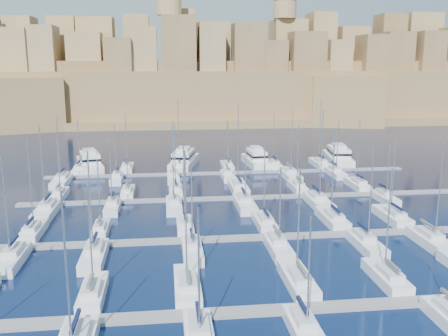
{
  "coord_description": "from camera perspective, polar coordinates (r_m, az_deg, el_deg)",
  "views": [
    {
      "loc": [
        -14.79,
        -81.08,
        25.74
      ],
      "look_at": [
        -4.42,
        6.0,
        6.99
      ],
      "focal_mm": 40.0,
      "sensor_mm": 36.0,
      "label": 1
    }
  ],
  "objects": [
    {
      "name": "pontoon_near",
      "position": [
        55.57,
        9.81,
        -15.49
      ],
      "size": [
        84.0,
        2.0,
        0.4
      ],
      "primitive_type": "cube",
      "color": "slate",
      "rests_on": "ground"
    },
    {
      "name": "sailboat_20",
      "position": [
        68.59,
        -3.65,
        -9.35
      ],
      "size": [
        2.65,
        8.82,
        12.44
      ],
      "color": "white",
      "rests_on": "ground"
    },
    {
      "name": "sailboat_42",
      "position": [
        112.07,
        -18.07,
        -1.42
      ],
      "size": [
        3.15,
        10.5,
        14.82
      ],
      "color": "white",
      "rests_on": "ground"
    },
    {
      "name": "sailboat_39",
      "position": [
        121.87,
        0.38,
        0.22
      ],
      "size": [
        2.62,
        8.74,
        12.76
      ],
      "color": "white",
      "rests_on": "ground"
    },
    {
      "name": "sailboat_41",
      "position": [
        127.4,
        10.87,
        0.55
      ],
      "size": [
        2.96,
        9.85,
        16.62
      ],
      "color": "white",
      "rests_on": "ground"
    },
    {
      "name": "sailboat_18",
      "position": [
        71.14,
        -23.08,
        -9.51
      ],
      "size": [
        2.82,
        9.41,
        14.64
      ],
      "color": "white",
      "rests_on": "ground"
    },
    {
      "name": "sailboat_24",
      "position": [
        101.17,
        -18.25,
        -2.87
      ],
      "size": [
        2.34,
        7.79,
        12.02
      ],
      "color": "white",
      "rests_on": "ground"
    },
    {
      "name": "sailboat_46",
      "position": [
        113.32,
        7.57,
        -0.77
      ],
      "size": [
        3.13,
        10.44,
        15.7
      ],
      "color": "white",
      "rests_on": "ground"
    },
    {
      "name": "sailboat_28",
      "position": [
        102.85,
        8.39,
        -2.14
      ],
      "size": [
        2.51,
        8.37,
        13.58
      ],
      "color": "white",
      "rests_on": "ground"
    },
    {
      "name": "fortified_city",
      "position": [
        237.05,
        -3.3,
        9.39
      ],
      "size": [
        460.0,
        108.95,
        59.52
      ],
      "color": "brown",
      "rests_on": "ground"
    },
    {
      "name": "sailboat_26",
      "position": [
        99.41,
        -5.55,
        -2.56
      ],
      "size": [
        2.53,
        8.44,
        14.17
      ],
      "color": "white",
      "rests_on": "ground"
    },
    {
      "name": "ground",
      "position": [
        86.35,
        3.4,
        -5.3
      ],
      "size": [
        600.0,
        600.0,
        0.0
      ],
      "primitive_type": "plane",
      "color": "black",
      "rests_on": "ground"
    },
    {
      "name": "sailboat_29",
      "position": [
        107.22,
        15.01,
        -1.83
      ],
      "size": [
        2.73,
        9.09,
        14.85
      ],
      "color": "white",
      "rests_on": "ground"
    },
    {
      "name": "sailboat_34",
      "position": [
        92.6,
        10.74,
        -3.78
      ],
      "size": [
        3.22,
        10.73,
        17.84
      ],
      "color": "white",
      "rests_on": "ground"
    },
    {
      "name": "sailboat_38",
      "position": [
        121.91,
        -5.16,
        0.21
      ],
      "size": [
        3.2,
        10.67,
        17.49
      ],
      "color": "white",
      "rests_on": "ground"
    },
    {
      "name": "sailboat_47",
      "position": [
        117.21,
        12.63,
        -0.55
      ],
      "size": [
        2.64,
        8.8,
        13.62
      ],
      "color": "white",
      "rests_on": "ground"
    },
    {
      "name": "sailboat_36",
      "position": [
        122.79,
        -16.14,
        -0.17
      ],
      "size": [
        2.72,
        9.06,
        12.99
      ],
      "color": "white",
      "rests_on": "ground"
    },
    {
      "name": "sailboat_35",
      "position": [
        98.41,
        17.94,
        -3.26
      ],
      "size": [
        2.5,
        8.32,
        13.22
      ],
      "color": "white",
      "rests_on": "ground"
    },
    {
      "name": "sailboat_33",
      "position": [
        89.74,
        2.39,
        -4.11
      ],
      "size": [
        3.08,
        10.28,
        14.89
      ],
      "color": "white",
      "rests_on": "ground"
    },
    {
      "name": "sailboat_3",
      "position": [
        60.29,
        8.46,
        -12.56
      ],
      "size": [
        2.89,
        9.62,
        14.32
      ],
      "color": "white",
      "rests_on": "ground"
    },
    {
      "name": "sailboat_30",
      "position": [
        90.9,
        -19.63,
        -4.6
      ],
      "size": [
        3.15,
        10.51,
        15.84
      ],
      "color": "white",
      "rests_on": "ground"
    },
    {
      "name": "sailboat_13",
      "position": [
        78.55,
        -13.92,
        -6.88
      ],
      "size": [
        2.27,
        7.57,
        11.91
      ],
      "color": "white",
      "rests_on": "ground"
    },
    {
      "name": "sailboat_19",
      "position": [
        68.77,
        -14.62,
        -9.65
      ],
      "size": [
        2.92,
        9.74,
        15.17
      ],
      "color": "white",
      "rests_on": "ground"
    },
    {
      "name": "sailboat_37",
      "position": [
        121.49,
        -11.02,
        -0.03
      ],
      "size": [
        2.74,
        9.13,
        13.95
      ],
      "color": "white",
      "rests_on": "ground"
    },
    {
      "name": "sailboat_12",
      "position": [
        81.05,
        -20.98,
        -6.72
      ],
      "size": [
        2.67,
        8.89,
        14.97
      ],
      "color": "white",
      "rests_on": "ground"
    },
    {
      "name": "sailboat_15",
      "position": [
        80.04,
        4.64,
        -6.17
      ],
      "size": [
        2.7,
        9.01,
        14.46
      ],
      "color": "white",
      "rests_on": "ground"
    },
    {
      "name": "sailboat_14",
      "position": [
        78.26,
        -4.49,
        -6.6
      ],
      "size": [
        2.48,
        8.27,
        14.19
      ],
      "color": "white",
      "rests_on": "ground"
    },
    {
      "name": "motor_yacht_a",
      "position": [
        126.17,
        -15.1,
        0.67
      ],
      "size": [
        8.76,
        17.1,
        5.25
      ],
      "color": "white",
      "rests_on": "ground"
    },
    {
      "name": "motor_yacht_d",
      "position": [
        132.9,
        12.9,
        1.35
      ],
      "size": [
        7.54,
        17.87,
        5.25
      ],
      "color": "white",
      "rests_on": "ground"
    },
    {
      "name": "sailboat_2",
      "position": [
        58.43,
        -4.22,
        -13.27
      ],
      "size": [
        2.89,
        9.64,
        16.61
      ],
      "color": "white",
      "rests_on": "ground"
    },
    {
      "name": "sailboat_44",
      "position": [
        110.68,
        -5.81,
        -1.05
      ],
      "size": [
        2.63,
        8.78,
        13.43
      ],
      "color": "white",
      "rests_on": "ground"
    },
    {
      "name": "sailboat_1",
      "position": [
        58.59,
        -14.76,
        -13.62
      ],
      "size": [
        2.61,
        8.7,
        13.31
      ],
      "color": "white",
      "rests_on": "ground"
    },
    {
      "name": "sailboat_43",
      "position": [
        111.39,
        -12.15,
        -1.18
      ],
      "size": [
        2.5,
        8.34,
        13.31
      ],
      "color": "white",
      "rests_on": "ground"
    },
    {
      "name": "sailboat_25",
      "position": [
        99.48,
        -10.93,
        -2.72
      ],
      "size": [
        2.41,
        8.03,
        12.1
      ],
      "color": "white",
      "rests_on": "ground"
    },
    {
      "name": "sailboat_40",
      "position": [
        123.97,
        5.69,
        0.37
      ],
      "size": [
        2.72,
        9.06,
        13.54
      ],
      "color": "white",
      "rests_on": "ground"
    },
    {
      "name": "sailboat_32",
      "position": [
        89.22,
        -5.75,
        -4.26
      ],
      "size": [
        2.74,
        9.12,
        14.5
      ],
      "color": "white",
      "rests_on": "ground"
    },
    {
      "name": "sailboat_31",
      "position": [
        90.14,
        -12.61,
        -4.34
      ],
      "size": [
        2.47,
        8.22,
        13.24
      ],
      "color": "white",
      "rests_on": "ground"
    },
    {
      "name": "sailboat_4",
      "position": [
        63.55,
        18.08,
        -11.73
      ],
      "size": [
        2.7,
        9.0,
        14.12
      ],
      "color": "white",
      "rests_on": "ground"
    },
    {
      "name": "motor_yacht_b",
      "position": [
        124.98,
        -4.61,
        0.95
      ],
      "size": [
        8.61,
        17.3,
        5.25
      ],
      "color": "white",
      "rests_on": "ground"
    },
    {
      "name": "sailboat_22",
      "position": [
        73.61,
        15.91,
        -8.26
      ],
      "size": [
        2.84,
        9.46,
        15.06
      ],
      "color": "white",
      "rests_on": "ground"
    },
    {
      "name": "sailboat_16",
      "position": [
        83.37,
        12.26,
        -5.65
      ],
      "size": [
        2.99,
        9.95,
        15.09
      ],
      "color": "white",
      "rests_on": "ground"
    },
    {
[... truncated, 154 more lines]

